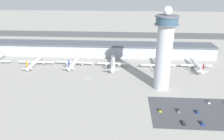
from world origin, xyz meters
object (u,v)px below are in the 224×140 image
object	(u,v)px
airplane_gate_bravo	(36,62)
airplane_gate_charlie	(74,62)
airplane_gate_echo	(159,65)
car_green_van	(202,123)
car_black_suv	(183,123)
control_tower	(164,50)
airplane_gate_delta	(113,63)
car_navy_sedan	(160,110)
car_grey_coupe	(208,102)
car_white_wagon	(197,112)
airplane_gate_foxtrot	(197,65)
car_silver_sedan	(179,110)

from	to	relation	value
airplane_gate_bravo	airplane_gate_charlie	size ratio (longest dim) A/B	1.07
airplane_gate_echo	car_green_van	world-z (taller)	airplane_gate_echo
airplane_gate_bravo	car_black_suv	world-z (taller)	airplane_gate_bravo
control_tower	airplane_gate_echo	xyz separation A→B (m)	(3.93, 45.35, -29.66)
airplane_gate_delta	car_navy_sedan	bearing A→B (deg)	-65.01
airplane_gate_delta	airplane_gate_echo	bearing A→B (deg)	-0.42
car_navy_sedan	airplane_gate_bravo	bearing A→B (deg)	146.06
car_grey_coupe	car_black_suv	bearing A→B (deg)	-131.92
car_white_wagon	car_black_suv	bearing A→B (deg)	-132.80
control_tower	car_navy_sedan	bearing A→B (deg)	-98.69
control_tower	airplane_gate_echo	distance (m)	54.34
airplane_gate_delta	airplane_gate_foxtrot	bearing A→B (deg)	0.16
airplane_gate_delta	car_white_wagon	bearing A→B (deg)	-52.42
control_tower	car_green_van	world-z (taller)	control_tower
control_tower	airplane_gate_charlie	xyz separation A→B (m)	(-84.77, 46.66, -29.13)
airplane_gate_charlie	airplane_gate_delta	world-z (taller)	airplane_gate_delta
car_navy_sedan	car_silver_sedan	xyz separation A→B (m)	(12.79, 0.25, 0.07)
airplane_gate_delta	control_tower	bearing A→B (deg)	-46.36
car_white_wagon	airplane_gate_delta	bearing A→B (deg)	127.58
airplane_gate_foxtrot	car_white_wagon	bearing A→B (deg)	-105.62
car_green_van	airplane_gate_delta	bearing A→B (deg)	123.31
airplane_gate_delta	airplane_gate_foxtrot	world-z (taller)	airplane_gate_delta
control_tower	car_green_van	bearing A→B (deg)	-68.98
airplane_gate_charlie	car_green_van	bearing A→B (deg)	-42.85
control_tower	airplane_gate_charlie	bearing A→B (deg)	151.17
car_navy_sedan	car_grey_coupe	bearing A→B (deg)	19.95
control_tower	car_silver_sedan	world-z (taller)	control_tower
airplane_gate_charlie	car_white_wagon	size ratio (longest dim) A/B	8.49
airplane_gate_charlie	car_silver_sedan	distance (m)	123.62
control_tower	airplane_gate_bravo	size ratio (longest dim) A/B	1.56
airplane_gate_delta	car_silver_sedan	distance (m)	96.12
airplane_gate_foxtrot	car_green_van	xyz separation A→B (m)	(-23.69, -95.60, -3.78)
airplane_gate_bravo	car_navy_sedan	world-z (taller)	airplane_gate_bravo
airplane_gate_delta	airplane_gate_foxtrot	distance (m)	86.35
car_grey_coupe	airplane_gate_charlie	bearing A→B (deg)	149.42
airplane_gate_charlie	airplane_gate_delta	xyz separation A→B (m)	(41.19, -0.96, 0.29)
car_white_wagon	car_silver_sedan	bearing A→B (deg)	176.33
airplane_gate_echo	car_grey_coupe	size ratio (longest dim) A/B	9.73
airplane_gate_bravo	car_silver_sedan	bearing A→B (deg)	-31.24
car_green_van	car_silver_sedan	bearing A→B (deg)	130.29
airplane_gate_charlie	car_navy_sedan	size ratio (longest dim) A/B	8.80
car_grey_coupe	car_silver_sedan	xyz separation A→B (m)	(-24.76, -13.38, 0.08)
control_tower	car_silver_sedan	distance (m)	49.08
car_silver_sedan	car_black_suv	size ratio (longest dim) A/B	1.03
airplane_gate_echo	car_white_wagon	distance (m)	83.47
car_silver_sedan	airplane_gate_echo	bearing A→B (deg)	92.38
airplane_gate_echo	car_black_suv	size ratio (longest dim) A/B	9.62
airplane_gate_echo	car_white_wagon	xyz separation A→B (m)	(15.78, -81.91, -3.21)
airplane_gate_bravo	airplane_gate_foxtrot	distance (m)	169.21
airplane_gate_echo	car_silver_sedan	world-z (taller)	airplane_gate_echo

